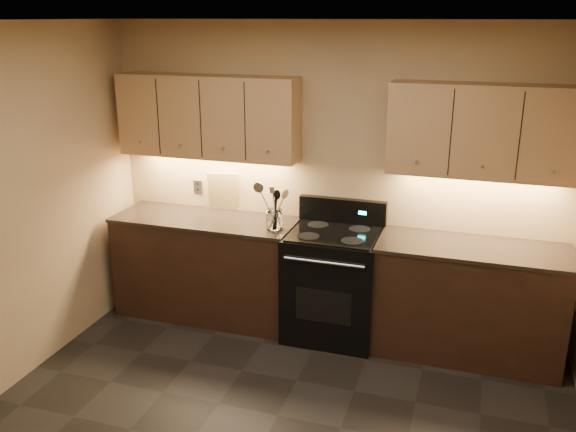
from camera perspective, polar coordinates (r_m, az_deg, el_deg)
The scene contains 15 objects.
ceiling at distance 3.15m, azimuth -3.96°, elevation 17.75°, with size 4.00×4.00×0.00m, color silver.
wall_back at distance 5.23m, azimuth 4.45°, elevation 3.50°, with size 4.00×0.04×2.60m, color tan.
counter_left at distance 5.58m, azimuth -7.58°, elevation -4.70°, with size 1.62×0.62×0.93m.
counter_right at distance 5.10m, azimuth 16.50°, elevation -7.60°, with size 1.46×0.62×0.93m.
stove at distance 5.19m, azimuth 4.26°, elevation -6.22°, with size 0.76×0.68×1.14m.
upper_cab_left at distance 5.35m, azimuth -7.49°, elevation 9.20°, with size 1.60×0.30×0.70m, color tan.
upper_cab_right at distance 4.85m, azimuth 17.98°, elevation 7.55°, with size 1.44×0.30×0.70m, color tan.
outlet_plate at distance 5.70m, azimuth -8.42°, elevation 2.72°, with size 0.09×0.01×0.12m, color #B2B5BA.
utensil_crock at distance 5.07m, azimuth -1.29°, elevation -0.37°, with size 0.18×0.18×0.17m.
cutting_board at distance 5.57m, azimuth -6.07°, elevation 2.31°, with size 0.28×0.02×0.36m, color tan.
wooden_spoon at distance 5.05m, azimuth -1.67°, elevation 0.78°, with size 0.06×0.06×0.33m, color tan, non-canonical shape.
black_spoon at distance 5.05m, azimuth -1.33°, elevation 0.81°, with size 0.06×0.06×0.33m, color black, non-canonical shape.
black_turner at distance 5.00m, azimuth -1.19°, elevation 0.59°, with size 0.08×0.08×0.33m, color black, non-canonical shape.
steel_spatula at distance 5.04m, azimuth -0.91°, elevation 0.92°, with size 0.08×0.08×0.36m, color silver, non-canonical shape.
steel_skimmer at distance 5.01m, azimuth -0.94°, elevation 1.03°, with size 0.09×0.09×0.40m, color silver, non-canonical shape.
Camera 1 is at (1.16, -2.93, 2.62)m, focal length 38.00 mm.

